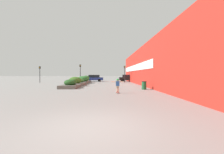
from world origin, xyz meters
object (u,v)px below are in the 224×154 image
at_px(car_center_left, 94,78).
at_px(traffic_light_far_left, 40,71).
at_px(traffic_light_right, 125,71).
at_px(traffic_light_left, 80,70).
at_px(car_leftmost, 127,78).
at_px(skateboard, 118,92).
at_px(trash_bin, 144,85).
at_px(skateboarder, 118,84).

xyz_separation_m(car_center_left, traffic_light_far_left, (-10.10, -5.10, 1.42)).
bearing_deg(traffic_light_far_left, traffic_light_right, 2.33).
relative_size(car_center_left, traffic_light_left, 1.26).
relative_size(car_leftmost, car_center_left, 0.84).
xyz_separation_m(skateboard, car_center_left, (-4.12, 21.89, 0.73)).
bearing_deg(traffic_light_left, trash_bin, -55.36).
height_order(skateboard, car_leftmost, car_leftmost).
bearing_deg(traffic_light_far_left, car_center_left, 26.79).
xyz_separation_m(skateboarder, trash_bin, (3.08, 3.14, -0.36)).
bearing_deg(skateboard, car_leftmost, 88.56).
bearing_deg(car_center_left, car_leftmost, -100.26).
xyz_separation_m(skateboarder, car_center_left, (-4.12, 21.89, -0.01)).
relative_size(skateboarder, car_leftmost, 0.31).
distance_m(skateboard, car_center_left, 22.29).
relative_size(skateboard, car_leftmost, 0.15).
xyz_separation_m(skateboard, traffic_light_right, (2.60, 17.48, 2.25)).
distance_m(skateboard, skateboarder, 0.74).
relative_size(skateboard, trash_bin, 0.65).
distance_m(trash_bin, traffic_light_far_left, 22.11).
bearing_deg(skateboard, traffic_light_right, 90.04).
bearing_deg(trash_bin, skateboard, -134.50).
bearing_deg(traffic_light_far_left, car_leftmost, 11.75).
height_order(skateboard, skateboarder, skateboarder).
distance_m(skateboarder, car_leftmost, 20.81).
xyz_separation_m(car_center_left, traffic_light_left, (-2.16, -5.21, 1.64)).
relative_size(skateboarder, traffic_light_left, 0.33).
height_order(skateboard, trash_bin, trash_bin).
bearing_deg(car_leftmost, traffic_light_far_left, -78.25).
relative_size(skateboard, traffic_light_left, 0.16).
height_order(traffic_light_left, traffic_light_right, traffic_light_left).
xyz_separation_m(car_leftmost, traffic_light_left, (-9.86, -3.82, 1.61)).
relative_size(skateboard, skateboarder, 0.50).
bearing_deg(trash_bin, car_center_left, 111.00).
bearing_deg(skateboard, skateboarder, 98.50).
distance_m(trash_bin, traffic_light_right, 14.47).
bearing_deg(car_center_left, skateboarder, -169.35).
height_order(trash_bin, car_center_left, car_center_left).
bearing_deg(car_center_left, trash_bin, -159.00).
height_order(traffic_light_left, traffic_light_far_left, traffic_light_left).
height_order(skateboarder, car_leftmost, car_leftmost).
height_order(car_leftmost, traffic_light_far_left, traffic_light_far_left).
bearing_deg(traffic_light_right, skateboard, -98.46).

